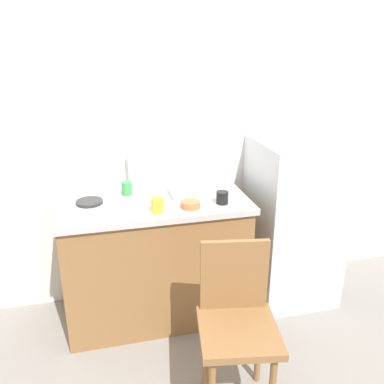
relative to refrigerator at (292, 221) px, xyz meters
name	(u,v)px	position (x,y,z in m)	size (l,w,h in m)	color
ground_plane	(219,370)	(-0.76, -0.65, -0.60)	(8.00, 8.00, 0.00)	gray
back_wall	(180,118)	(-0.76, 0.35, 0.73)	(4.80, 0.10, 2.66)	silver
cabinet_base	(155,261)	(-1.02, 0.00, -0.19)	(1.20, 0.60, 0.83)	olive
countertop	(153,203)	(-1.02, 0.00, 0.25)	(1.24, 0.64, 0.04)	#B7B7BC
faucet	(129,171)	(-1.15, 0.25, 0.40)	(0.02, 0.02, 0.26)	#B7B7BC
refrigerator	(292,221)	(0.00, 0.00, 0.00)	(0.57, 0.59, 1.20)	silver
chair	(237,319)	(-0.73, -0.84, -0.10)	(0.46, 0.46, 0.89)	olive
dish_tray	(190,190)	(-0.76, 0.04, 0.29)	(0.28, 0.20, 0.05)	white
terracotta_bowl	(190,204)	(-0.82, -0.19, 0.29)	(0.12, 0.12, 0.04)	#C67042
hotplate	(89,202)	(-1.43, 0.03, 0.28)	(0.17, 0.17, 0.02)	#2D2D2D
cup_green	(127,188)	(-1.18, 0.13, 0.31)	(0.07, 0.07, 0.09)	green
cup_yellow	(157,205)	(-1.03, -0.21, 0.32)	(0.08, 0.08, 0.09)	yellow
cup_black	(222,197)	(-0.60, -0.17, 0.31)	(0.08, 0.08, 0.08)	black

